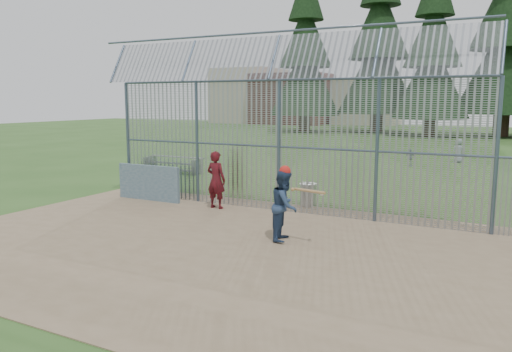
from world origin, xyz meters
The scene contains 13 objects.
ground centered at (0.00, 0.00, 0.00)m, with size 120.00×120.00×0.00m, color #2D511E.
dirt_infield centered at (0.00, -0.50, 0.01)m, with size 14.00×10.00×0.02m, color #756047.
dugout_wall centered at (-4.60, 2.90, 0.62)m, with size 2.50×0.12×1.20m, color #38566B.
batter centered at (1.53, 0.57, 0.88)m, with size 0.84×0.65×1.72m, color navy.
onlooker centered at (-1.88, 2.88, 0.93)m, with size 0.66×0.43×1.81m, color maroon.
bg_kid_standing centered at (3.63, 18.79, 0.67)m, with size 0.66×0.43×1.34m, color gray.
bg_kid_seated centered at (1.59, 16.21, 0.45)m, with size 0.53×0.22×0.91m, color slate.
batting_gear centered at (1.67, 0.54, 1.64)m, with size 1.26×0.42×0.63m.
trash_can centered at (0.55, 4.57, 0.38)m, with size 0.56×0.56×0.82m.
bleacher centered at (-7.97, 8.69, 0.41)m, with size 3.00×0.95×0.72m.
backstop_fence centered at (1.81, 3.43, 2.36)m, with size 20.09×0.81×5.30m.
conifer_row centered at (1.93, 41.51, 10.83)m, with size 38.48×12.26×20.20m.
distant_buildings centered at (-23.18, 56.49, 3.60)m, with size 26.50×10.50×8.00m.
Camera 1 is at (6.41, -10.24, 3.42)m, focal length 35.00 mm.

